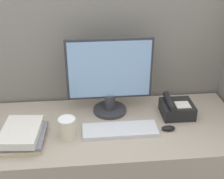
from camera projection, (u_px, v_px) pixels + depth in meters
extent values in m
cube|color=gray|center=(107.00, 89.00, 2.02)|extent=(1.85, 0.04, 1.54)
cube|color=tan|center=(112.00, 174.00, 1.91)|extent=(1.45, 0.63, 0.72)
cylinder|color=#333338|center=(110.00, 110.00, 1.87)|extent=(0.20, 0.20, 0.02)
cylinder|color=#333338|center=(110.00, 102.00, 1.84)|extent=(0.06, 0.06, 0.09)
cube|color=#333338|center=(110.00, 69.00, 1.75)|extent=(0.49, 0.02, 0.36)
cube|color=#8CB7E5|center=(110.00, 70.00, 1.74)|extent=(0.46, 0.01, 0.33)
cube|color=silver|center=(120.00, 130.00, 1.68)|extent=(0.40, 0.14, 0.02)
ellipsoid|color=black|center=(168.00, 128.00, 1.69)|extent=(0.08, 0.04, 0.03)
cylinder|color=beige|center=(67.00, 129.00, 1.62)|extent=(0.08, 0.08, 0.11)
cylinder|color=white|center=(67.00, 119.00, 1.59)|extent=(0.09, 0.09, 0.01)
cube|color=#C6B78C|center=(24.00, 137.00, 1.62)|extent=(0.20, 0.29, 0.02)
cube|color=slate|center=(23.00, 136.00, 1.60)|extent=(0.24, 0.26, 0.02)
cube|color=silver|center=(21.00, 132.00, 1.59)|extent=(0.21, 0.27, 0.04)
cube|color=black|center=(177.00, 109.00, 1.82)|extent=(0.18, 0.17, 0.08)
cube|color=white|center=(183.00, 105.00, 1.78)|extent=(0.08, 0.08, 0.00)
cylinder|color=black|center=(169.00, 101.00, 1.79)|extent=(0.04, 0.18, 0.04)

